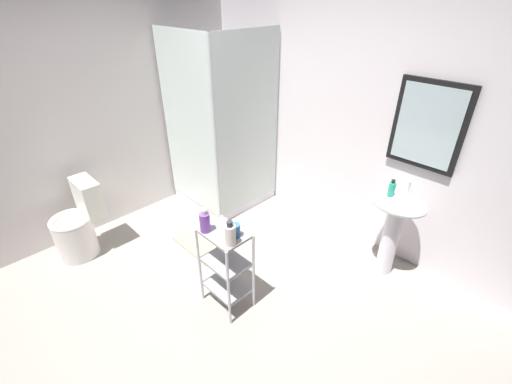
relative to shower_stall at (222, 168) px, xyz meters
name	(u,v)px	position (x,y,z in m)	size (l,w,h in m)	color
ground_plane	(206,314)	(1.22, -1.23, -0.47)	(4.20, 4.20, 0.02)	gray
wall_back	(350,116)	(1.23, 0.62, 0.79)	(4.20, 0.14, 2.50)	white
wall_left	(80,115)	(-0.63, -1.23, 0.79)	(0.10, 4.20, 2.50)	white
shower_stall	(222,168)	(0.00, 0.00, 0.00)	(0.92, 0.92, 2.00)	white
pedestal_sink	(395,220)	(2.00, 0.29, 0.12)	(0.46, 0.37, 0.81)	white
sink_faucet	(408,187)	(2.00, 0.41, 0.40)	(0.03, 0.03, 0.10)	silver
toilet	(78,226)	(-0.26, -1.62, -0.15)	(0.37, 0.49, 0.76)	white
storage_cart	(226,263)	(1.26, -1.02, -0.03)	(0.38, 0.28, 0.74)	silver
hand_soap_bottle	(392,189)	(1.93, 0.25, 0.41)	(0.05, 0.05, 0.15)	#2DBC99
lotion_bottle_white	(230,235)	(1.40, -1.07, 0.36)	(0.08, 0.08, 0.20)	white
conditioner_bottle_purple	(205,222)	(1.15, -1.10, 0.36)	(0.08, 0.08, 0.19)	purple
rinse_cup	(235,230)	(1.35, -0.99, 0.33)	(0.07, 0.07, 0.10)	#3870B2
bath_mat	(204,242)	(0.49, -0.69, -0.45)	(0.60, 0.40, 0.02)	tan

